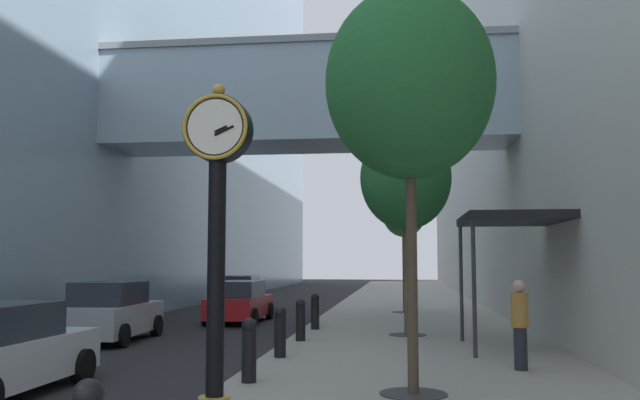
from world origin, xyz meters
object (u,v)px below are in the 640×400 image
Objects in this scene: street_tree_near at (410,84)px; pedestrian_by_clock at (520,322)px; street_clock at (216,241)px; street_tree_mid_near at (406,178)px; bollard_fifth at (301,319)px; street_tree_mid_far at (404,213)px; bollard_fourth at (280,330)px; car_red_near at (240,302)px; bollard_sixth at (315,310)px; car_silver_far at (111,312)px; car_black_mid at (241,291)px; bollard_third at (249,348)px.

street_tree_near is 3.83× the size of pedestrian_by_clock.
street_tree_mid_near is at bearing 78.50° from street_clock.
street_tree_mid_far is at bearing 74.69° from bollard_fifth.
car_red_near reaches higher than bollard_fourth.
street_clock is 3.84× the size of bollard_sixth.
bollard_sixth is 0.27× the size of car_silver_far.
bollard_sixth is at bearing -46.64° from car_red_near.
bollard_fourth is 6.97m from street_tree_mid_near.
bollard_fourth is at bearing -73.80° from car_black_mid.
bollard_fourth is 0.25× the size of car_black_mid.
street_tree_mid_near is 1.16× the size of street_tree_mid_far.
street_tree_mid_far is at bearing 78.07° from bollard_fourth.
bollard_third is 21.98m from car_black_mid.
street_clock is 3.84× the size of bollard_fifth.
street_tree_near is (2.89, -10.12, 4.54)m from bollard_sixth.
street_tree_mid_far is 1.22× the size of car_red_near.
bollard_third is 0.64× the size of pedestrian_by_clock.
street_tree_near is 1.27× the size of street_tree_mid_far.
car_black_mid is (-5.75, 25.24, -1.77)m from street_clock.
car_black_mid is at bearing 88.95° from car_silver_far.
bollard_third is 5.43m from street_tree_near.
street_clock is 12.38m from street_tree_mid_near.
car_silver_far reaches higher than bollard_fourth.
bollard_third is 0.18× the size of street_tree_mid_near.
bollard_sixth is at bearing -111.27° from street_tree_mid_far.
street_tree_near is 8.79m from street_tree_mid_near.
car_red_near is (-3.77, 16.78, -1.77)m from street_clock.
street_tree_near reaches higher than car_black_mid.
street_tree_mid_near is 16.12m from car_black_mid.
pedestrian_by_clock is (5.05, 1.94, 0.35)m from bollard_third.
street_clock is 1.05× the size of car_silver_far.
car_silver_far is at bearing -129.72° from street_tree_mid_far.
car_silver_far is at bearing -109.87° from car_red_near.
bollard_sixth is 0.17× the size of street_tree_near.
street_clock is 0.82× the size of street_tree_mid_far.
bollard_third is 9.44m from street_tree_mid_near.
bollard_fifth is (0.00, 3.13, 0.00)m from bollard_fourth.
bollard_fifth is 0.21× the size of street_tree_mid_far.
street_tree_mid_far is 3.01× the size of pedestrian_by_clock.
bollard_fourth is at bearing -90.00° from bollard_fifth.
street_tree_mid_far is at bearing 50.28° from car_silver_far.
pedestrian_by_clock reaches higher than bollard_fourth.
street_tree_mid_near is (-0.00, 8.77, -0.52)m from street_tree_near.
street_tree_near reaches higher than bollard_third.
bollard_fourth is at bearing -90.00° from bollard_sixth.
street_tree_mid_near is at bearing -90.00° from street_tree_mid_far.
car_red_near is (-6.19, 13.62, -4.51)m from street_tree_near.
bollard_sixth is at bearing 124.17° from pedestrian_by_clock.
car_silver_far reaches higher than bollard_third.
car_black_mid is (-5.29, 11.96, 0.03)m from bollard_sixth.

